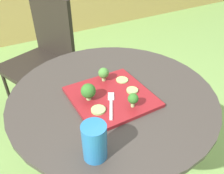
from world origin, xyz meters
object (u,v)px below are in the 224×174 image
salad_plate (111,97)px  fork (111,103)px  patio_chair (44,51)px  drinking_glass (95,143)px

salad_plate → fork: 0.05m
patio_chair → salad_plate: patio_chair is taller
patio_chair → drinking_glass: patio_chair is taller
patio_chair → drinking_glass: 1.23m
salad_plate → fork: fork is taller
drinking_glass → salad_plate: bearing=50.4°
fork → salad_plate: bearing=59.1°
patio_chair → fork: size_ratio=6.34×
drinking_glass → patio_chair: bearing=82.5°
drinking_glass → fork: 0.24m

